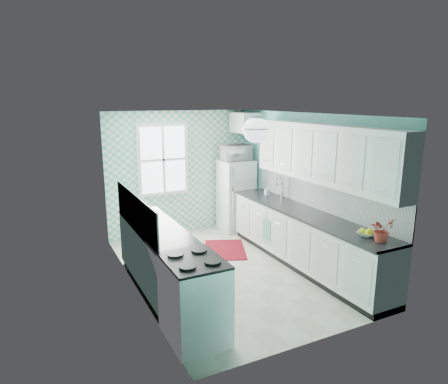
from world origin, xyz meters
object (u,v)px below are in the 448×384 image
stove (194,298)px  sink (274,199)px  ceiling_light (256,130)px  potted_plant (382,230)px  fridge (236,195)px  microwave (236,153)px  fruit_bowl (366,234)px

stove → sink: bearing=37.1°
ceiling_light → potted_plant: 2.07m
fridge → potted_plant: 3.80m
ceiling_light → stove: 2.29m
sink → potted_plant: sink is taller
microwave → sink: bearing=91.5°
ceiling_light → fruit_bowl: bearing=-37.3°
stove → fridge: bearing=52.0°
stove → sink: (2.40, 2.04, 0.43)m
sink → microwave: (-0.09, 1.29, 0.71)m
microwave → potted_plant: bearing=88.7°
stove → sink: 3.18m
ceiling_light → fridge: 3.26m
ceiling_light → potted_plant: ceiling_light is taller
ceiling_light → microwave: 2.93m
stove → sink: sink is taller
potted_plant → microwave: (-0.09, 3.78, 0.54)m
sink → microwave: size_ratio=0.92×
fruit_bowl → stove: bearing=175.1°
stove → potted_plant: bearing=-13.9°
stove → potted_plant: potted_plant is taller
sink → fruit_bowl: 2.25m
potted_plant → fridge: bearing=91.4°
fruit_bowl → microwave: microwave is taller
potted_plant → microwave: microwave is taller
fridge → stove: (-2.31, -3.33, -0.24)m
fridge → sink: bearing=-85.9°
ceiling_light → stove: size_ratio=0.36×
ceiling_light → fridge: bearing=67.1°
sink → microwave: microwave is taller
fridge → ceiling_light: bearing=-113.0°
ceiling_light → potted_plant: bearing=-44.0°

